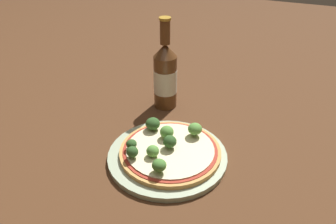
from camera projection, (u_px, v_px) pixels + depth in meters
The scene contains 12 objects.
ground_plane at pixel (167, 153), 0.72m from camera, with size 3.00×3.00×0.00m, color #4C2D19.
plate at pixel (167, 156), 0.70m from camera, with size 0.25×0.25×0.01m.
pizza at pixel (170, 151), 0.69m from camera, with size 0.22×0.22×0.01m.
broccoli_floret_0 at pixel (132, 152), 0.66m from camera, with size 0.02×0.02×0.03m.
broccoli_floret_1 at pixel (170, 142), 0.68m from camera, with size 0.03×0.03×0.03m.
broccoli_floret_2 at pixel (167, 132), 0.71m from camera, with size 0.03×0.03×0.03m.
broccoli_floret_3 at pixel (159, 165), 0.62m from camera, with size 0.03×0.03×0.03m.
broccoli_floret_4 at pixel (153, 151), 0.66m from camera, with size 0.03×0.03×0.02m.
broccoli_floret_5 at pixel (195, 129), 0.72m from camera, with size 0.03×0.03×0.03m.
broccoli_floret_6 at pixel (131, 144), 0.68m from camera, with size 0.02×0.02×0.02m.
broccoli_floret_7 at pixel (153, 124), 0.74m from camera, with size 0.03×0.03×0.03m.
beer_bottle at pixel (165, 75), 0.84m from camera, with size 0.06×0.06×0.24m.
Camera 1 is at (-0.51, -0.22, 0.46)m, focal length 35.00 mm.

